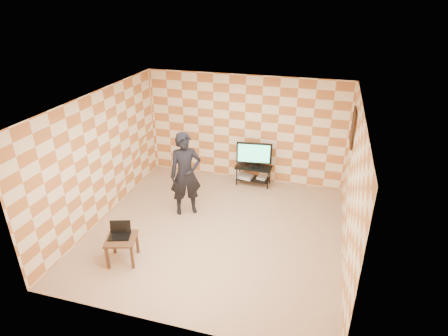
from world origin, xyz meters
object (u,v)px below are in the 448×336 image
at_px(side_table, 122,242).
at_px(tv_stand, 254,171).
at_px(tv, 254,154).
at_px(person, 186,174).

bearing_deg(side_table, tv_stand, 64.78).
height_order(tv, side_table, tv).
bearing_deg(side_table, tv, 64.76).
relative_size(tv, side_table, 1.34).
distance_m(tv, side_table, 3.95).
distance_m(tv_stand, tv, 0.49).
distance_m(side_table, person, 2.02).
bearing_deg(tv, person, -124.69).
relative_size(tv_stand, person, 0.48).
bearing_deg(side_table, person, 74.54).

